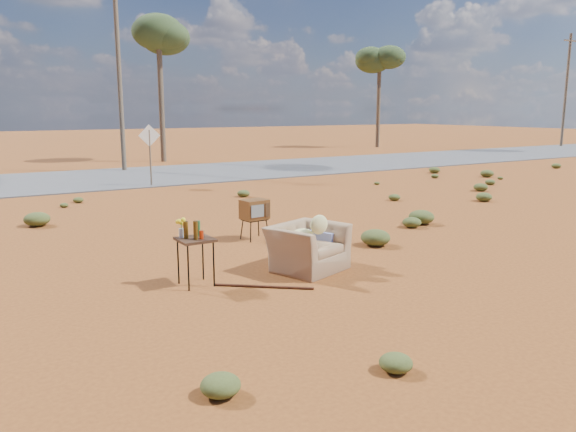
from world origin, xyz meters
TOP-DOWN VIEW (x-y plane):
  - ground at (0.00, 0.00)m, footprint 140.00×140.00m
  - highway at (0.00, 15.00)m, footprint 140.00×7.00m
  - armchair at (0.58, 0.16)m, footprint 1.56×1.32m
  - tv_unit at (0.78, 2.61)m, footprint 0.58×0.49m
  - side_table at (-1.51, 0.33)m, footprint 0.53×0.53m
  - rusty_bar at (-0.63, -0.38)m, footprint 1.25×1.00m
  - road_sign at (1.50, 12.00)m, footprint 0.78×0.06m
  - eucalyptus_center at (5.00, 21.00)m, footprint 3.20×3.20m
  - eucalyptus_right at (22.00, 24.00)m, footprint 3.20×3.20m
  - utility_pole_center at (2.00, 17.50)m, footprint 1.40×0.20m
  - utility_pole_east at (34.00, 17.50)m, footprint 1.40×0.20m
  - scrub_patch at (-0.82, 4.41)m, footprint 17.49×8.07m

SIDE VIEW (x-z plane):
  - ground at x=0.00m, z-range 0.00..0.00m
  - highway at x=0.00m, z-range 0.00..0.04m
  - rusty_bar at x=-0.63m, z-range 0.00..0.04m
  - scrub_patch at x=-0.82m, z-range -0.03..0.30m
  - armchair at x=0.58m, z-range -0.03..1.02m
  - tv_unit at x=0.78m, z-range 0.21..1.06m
  - side_table at x=-1.51m, z-range 0.25..1.31m
  - road_sign at x=1.50m, z-range 0.41..2.60m
  - utility_pole_center at x=2.00m, z-range 0.15..8.15m
  - utility_pole_east at x=34.00m, z-range 0.15..8.15m
  - eucalyptus_right at x=22.00m, z-range 2.39..9.49m
  - eucalyptus_center at x=5.00m, z-range 2.63..10.23m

